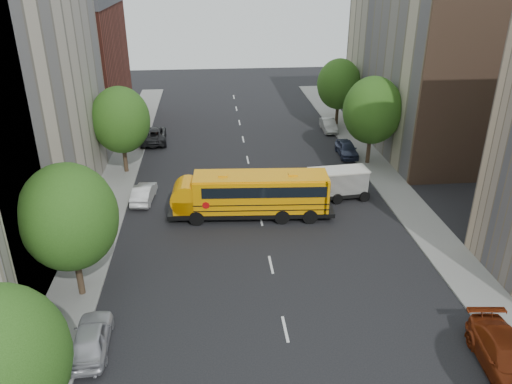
{
  "coord_description": "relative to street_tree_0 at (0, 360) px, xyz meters",
  "views": [
    {
      "loc": [
        -3.42,
        -27.98,
        17.22
      ],
      "look_at": [
        -0.55,
        2.0,
        3.16
      ],
      "focal_mm": 35.0,
      "sensor_mm": 36.0,
      "label": 1
    }
  ],
  "objects": [
    {
      "name": "ground",
      "position": [
        11.0,
        14.0,
        -4.64
      ],
      "size": [
        120.0,
        120.0,
        0.0
      ],
      "primitive_type": "plane",
      "color": "black",
      "rests_on": "ground"
    },
    {
      "name": "sidewalk_left",
      "position": [
        -0.5,
        19.0,
        -4.58
      ],
      "size": [
        3.0,
        80.0,
        0.12
      ],
      "primitive_type": "cube",
      "color": "slate",
      "rests_on": "ground"
    },
    {
      "name": "sidewalk_right",
      "position": [
        22.5,
        19.0,
        -4.58
      ],
      "size": [
        3.0,
        80.0,
        0.12
      ],
      "primitive_type": "cube",
      "color": "slate",
      "rests_on": "ground"
    },
    {
      "name": "lane_markings",
      "position": [
        11.0,
        24.0,
        -4.64
      ],
      "size": [
        0.15,
        64.0,
        0.01
      ],
      "primitive_type": "cube",
      "color": "silver",
      "rests_on": "ground"
    },
    {
      "name": "building_left_redbrick",
      "position": [
        -7.0,
        42.0,
        1.86
      ],
      "size": [
        10.0,
        15.0,
        13.0
      ],
      "primitive_type": "cube",
      "color": "maroon",
      "rests_on": "ground"
    },
    {
      "name": "building_right_far",
      "position": [
        29.0,
        34.0,
        4.36
      ],
      "size": [
        10.0,
        22.0,
        18.0
      ],
      "primitive_type": "cube",
      "color": "#B1A98A",
      "rests_on": "ground"
    },
    {
      "name": "building_right_sidewall",
      "position": [
        29.0,
        23.0,
        4.36
      ],
      "size": [
        10.1,
        0.3,
        18.0
      ],
      "primitive_type": "cube",
      "color": "brown",
      "rests_on": "ground"
    },
    {
      "name": "street_tree_0",
      "position": [
        0.0,
        0.0,
        0.0
      ],
      "size": [
        4.8,
        4.8,
        7.41
      ],
      "color": "#38281C",
      "rests_on": "ground"
    },
    {
      "name": "street_tree_1",
      "position": [
        0.0,
        10.0,
        0.31
      ],
      "size": [
        5.12,
        5.12,
        7.9
      ],
      "color": "#38281C",
      "rests_on": "ground"
    },
    {
      "name": "street_tree_2",
      "position": [
        0.0,
        28.0,
        0.19
      ],
      "size": [
        4.99,
        4.99,
        7.71
      ],
      "color": "#38281C",
      "rests_on": "ground"
    },
    {
      "name": "street_tree_4",
      "position": [
        22.0,
        28.0,
        0.43
      ],
      "size": [
        5.25,
        5.25,
        8.1
      ],
      "color": "#38281C",
      "rests_on": "ground"
    },
    {
      "name": "street_tree_5",
      "position": [
        22.0,
        40.0,
        0.06
      ],
      "size": [
        4.86,
        4.86,
        7.51
      ],
      "color": "#38281C",
      "rests_on": "ground"
    },
    {
      "name": "school_bus",
      "position": [
        10.22,
        18.61,
        -2.75
      ],
      "size": [
        12.15,
        3.59,
        3.38
      ],
      "rotation": [
        0.0,
        0.0,
        -0.06
      ],
      "color": "black",
      "rests_on": "ground"
    },
    {
      "name": "safari_truck",
      "position": [
        16.97,
        20.99,
        -3.35
      ],
      "size": [
        5.86,
        2.61,
        2.44
      ],
      "rotation": [
        0.0,
        0.0,
        0.09
      ],
      "color": "black",
      "rests_on": "ground"
    },
    {
      "name": "parked_car_0",
      "position": [
        1.47,
        5.45,
        -3.91
      ],
      "size": [
        1.89,
        4.33,
        1.45
      ],
      "primitive_type": "imported",
      "rotation": [
        0.0,
        0.0,
        3.18
      ],
      "color": "#AFAEB5",
      "rests_on": "ground"
    },
    {
      "name": "parked_car_1",
      "position": [
        2.2,
        21.98,
        -3.97
      ],
      "size": [
        1.77,
        4.16,
        1.33
      ],
      "primitive_type": "imported",
      "rotation": [
        0.0,
        0.0,
        3.05
      ],
      "color": "silver",
      "rests_on": "ground"
    },
    {
      "name": "parked_car_2",
      "position": [
        1.68,
        36.12,
        -3.86
      ],
      "size": [
        3.01,
        5.81,
        1.56
      ],
      "primitive_type": "imported",
      "rotation": [
        0.0,
        0.0,
        3.22
      ],
      "color": "black",
      "rests_on": "ground"
    },
    {
      "name": "parked_car_3",
      "position": [
        20.6,
        2.16,
        -3.84
      ],
      "size": [
        2.79,
        5.73,
        1.6
      ],
      "primitive_type": "imported",
      "rotation": [
        0.0,
        0.0,
        -0.1
      ],
      "color": "maroon",
      "rests_on": "ground"
    },
    {
      "name": "parked_car_4",
      "position": [
        20.6,
        30.26,
        -3.93
      ],
      "size": [
        1.78,
        4.21,
        1.42
      ],
      "primitive_type": "imported",
      "rotation": [
        0.0,
        0.0,
        -0.02
      ],
      "color": "#303955",
      "rests_on": "ground"
    },
    {
      "name": "parked_car_5",
      "position": [
        20.6,
        37.97,
        -3.99
      ],
      "size": [
        1.46,
        4.0,
        1.31
      ],
      "primitive_type": "imported",
      "rotation": [
        0.0,
        0.0,
        -0.02
      ],
      "color": "#989994",
      "rests_on": "ground"
    }
  ]
}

